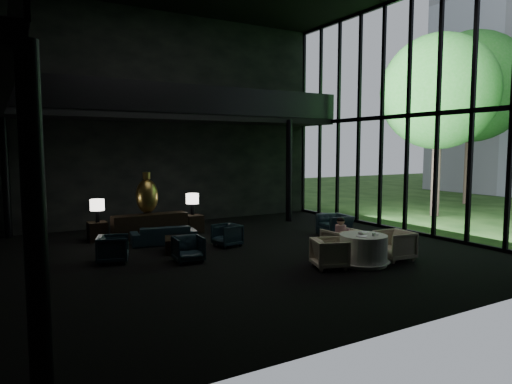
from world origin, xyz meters
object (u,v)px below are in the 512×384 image
bronze_urn (147,196)px  dining_chair_west (330,251)px  console (150,226)px  table_lamp_left (97,206)px  sofa (164,232)px  lounge_armchair_south (188,248)px  coffee_table (182,245)px  dining_table (363,252)px  dining_chair_east (395,242)px  lounge_armchair_east (227,235)px  table_lamp_right (192,200)px  window_armchair (335,222)px  child (341,229)px  dining_chair_north (341,240)px  side_table_right (194,224)px  lounge_armchair_west (113,248)px  side_table_left (97,231)px

bronze_urn → dining_chair_west: size_ratio=1.64×
console → table_lamp_left: bearing=174.2°
sofa → lounge_armchair_south: size_ratio=2.60×
bronze_urn → table_lamp_left: (-1.60, -0.10, -0.22)m
coffee_table → dining_table: 4.97m
table_lamp_left → dining_chair_east: (6.21, -6.27, -0.66)m
lounge_armchair_east → coffee_table: (-1.42, -0.00, -0.14)m
console → table_lamp_right: table_lamp_right is taller
window_armchair → coffee_table: 5.35m
coffee_table → child: child is taller
dining_chair_east → child: 1.42m
lounge_armchair_east → dining_chair_north: dining_chair_north is taller
table_lamp_left → sofa: size_ratio=0.40×
dining_table → dining_chair_north: bearing=86.1°
dining_table → lounge_armchair_east: bearing=119.1°
console → child: bearing=-55.2°
sofa → coffee_table: sofa is taller
table_lamp_left → side_table_right: bearing=-0.0°
bronze_urn → side_table_right: size_ratio=2.26×
lounge_armchair_west → window_armchair: size_ratio=0.76×
lounge_armchair_east → lounge_armchair_south: (-1.69, -1.17, 0.01)m
dining_chair_west → dining_chair_east: bearing=-76.7°
lounge_armchair_west → lounge_armchair_east: lounge_armchair_west is taller
window_armchair → console: bearing=-109.9°
coffee_table → dining_chair_west: 4.26m
table_lamp_left → lounge_armchair_east: (3.17, -2.61, -0.78)m
side_table_left → table_lamp_left: (0.00, -0.10, 0.82)m
bronze_urn → lounge_armchair_south: size_ratio=1.94×
coffee_table → bronze_urn: bearing=93.1°
dining_chair_east → table_lamp_left: bearing=-129.5°
dining_chair_north → lounge_armchair_west: bearing=-26.1°
lounge_armchair_east → dining_chair_west: bearing=8.4°
console → sofa: size_ratio=1.33×
dining_table → dining_chair_east: 1.05m
side_table_right → dining_table: 6.52m
console → lounge_armchair_west: 3.26m
bronze_urn → child: 6.54m
lounge_armchair_east → lounge_armchair_south: size_ratio=0.98×
lounge_armchair_south → console: bearing=93.0°
console → coffee_table: console is taller
coffee_table → dining_chair_north: bearing=-37.6°
dining_chair_west → child: (0.96, 0.74, 0.35)m
lounge_armchair_west → dining_chair_north: size_ratio=0.84×
dining_chair_north → dining_chair_east: size_ratio=0.98×
lounge_armchair_west → lounge_armchair_east: 3.38m
lounge_armchair_west → lounge_armchair_east: size_ratio=1.12×
child → dining_chair_east: bearing=137.4°
side_table_left → console: bearing=-9.3°
lounge_armchair_south → dining_chair_north: dining_chair_north is taller
table_lamp_left → coffee_table: 3.28m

